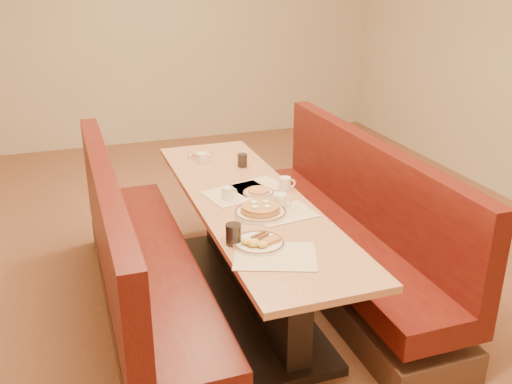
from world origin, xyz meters
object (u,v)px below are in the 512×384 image
object	(u,v)px
booth_right	(347,236)
soda_tumbler_mid	(242,160)
coffee_mug_c	(285,183)
coffee_mug_b	(228,193)
eggs_plate	(259,243)
soda_tumbler_near	(233,234)
pancake_plate	(260,211)
booth_left	(139,270)
coffee_mug_d	(203,158)
diner_table	(249,251)
coffee_mug_a	(281,201)

from	to	relation	value
booth_right	soda_tumbler_mid	size ratio (longest dim) A/B	25.26
coffee_mug_c	coffee_mug_b	bearing A→B (deg)	-160.68
eggs_plate	soda_tumbler_near	distance (m)	0.14
pancake_plate	booth_left	bearing A→B (deg)	160.33
pancake_plate	eggs_plate	bearing A→B (deg)	-110.94
pancake_plate	soda_tumbler_mid	bearing A→B (deg)	79.22
booth_left	coffee_mug_d	size ratio (longest dim) A/B	23.03
diner_table	coffee_mug_c	xyz separation A→B (m)	(0.28, 0.08, 0.42)
eggs_plate	pancake_plate	bearing A→B (deg)	69.06
pancake_plate	coffee_mug_d	xyz separation A→B (m)	(-0.10, 1.04, 0.02)
booth_right	coffee_mug_c	distance (m)	0.63
coffee_mug_a	coffee_mug_d	size ratio (longest dim) A/B	1.13
diner_table	pancake_plate	bearing A→B (deg)	-92.96
pancake_plate	soda_tumbler_mid	distance (m)	0.89
eggs_plate	coffee_mug_a	world-z (taller)	coffee_mug_a
booth_left	soda_tumbler_near	distance (m)	0.86
booth_right	coffee_mug_a	world-z (taller)	booth_right
coffee_mug_d	soda_tumbler_mid	distance (m)	0.31
coffee_mug_c	soda_tumbler_mid	bearing A→B (deg)	118.62
diner_table	booth_left	world-z (taller)	booth_left
booth_right	soda_tumbler_near	world-z (taller)	booth_right
coffee_mug_b	coffee_mug_c	size ratio (longest dim) A/B	0.94
booth_left	coffee_mug_a	world-z (taller)	booth_left
coffee_mug_b	booth_left	bearing A→B (deg)	176.34
coffee_mug_c	soda_tumbler_near	distance (m)	0.86
coffee_mug_c	soda_tumbler_near	size ratio (longest dim) A/B	0.95
coffee_mug_a	soda_tumbler_mid	bearing A→B (deg)	99.94
diner_table	booth_right	xyz separation A→B (m)	(0.73, 0.00, -0.01)
soda_tumbler_near	soda_tumbler_mid	distance (m)	1.27
pancake_plate	soda_tumbler_mid	xyz separation A→B (m)	(0.17, 0.87, 0.02)
coffee_mug_d	soda_tumbler_mid	xyz separation A→B (m)	(0.26, -0.17, 0.01)
pancake_plate	coffee_mug_b	bearing A→B (deg)	110.60
coffee_mug_a	coffee_mug_d	world-z (taller)	coffee_mug_a
eggs_plate	coffee_mug_d	size ratio (longest dim) A/B	2.61
booth_left	coffee_mug_d	xyz separation A→B (m)	(0.62, 0.78, 0.43)
booth_left	coffee_mug_b	bearing A→B (deg)	4.40
booth_left	booth_right	bearing A→B (deg)	0.00
pancake_plate	soda_tumbler_near	xyz separation A→B (m)	(-0.27, -0.32, 0.03)
booth_right	booth_left	bearing A→B (deg)	180.00
eggs_plate	coffee_mug_c	xyz separation A→B (m)	(0.44, 0.71, 0.03)
coffee_mug_c	booth_right	bearing A→B (deg)	5.03
coffee_mug_c	coffee_mug_d	size ratio (longest dim) A/B	1.03
diner_table	coffee_mug_a	world-z (taller)	coffee_mug_a
coffee_mug_b	coffee_mug_d	world-z (taller)	coffee_mug_d
pancake_plate	soda_tumbler_mid	world-z (taller)	soda_tumbler_mid
coffee_mug_b	coffee_mug_a	bearing A→B (deg)	-51.60
coffee_mug_d	soda_tumbler_near	xyz separation A→B (m)	(-0.17, -1.36, 0.02)
diner_table	coffee_mug_d	xyz separation A→B (m)	(-0.11, 0.78, 0.42)
booth_left	booth_right	xyz separation A→B (m)	(1.46, 0.00, 0.00)
booth_left	coffee_mug_d	distance (m)	1.09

